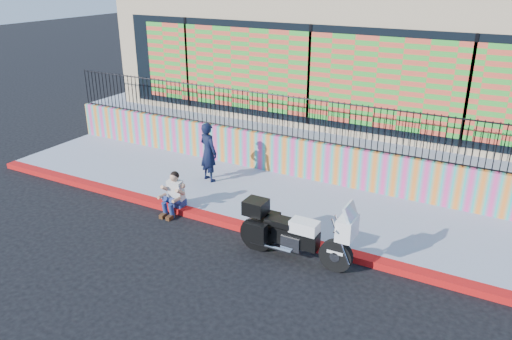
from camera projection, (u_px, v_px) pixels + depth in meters
The scene contains 10 objects.
ground at pixel (235, 227), 11.73m from camera, with size 90.00×90.00×0.00m, color black.
red_curb at pixel (235, 224), 11.70m from camera, with size 16.00×0.30×0.15m, color red.
sidewalk at pixel (268, 198), 13.04m from camera, with size 16.00×3.00×0.15m, color #9197AE.
mural_wall at pixel (294, 157), 14.11m from camera, with size 16.00×0.20×1.10m, color #E53C8B.
metal_fence at pixel (295, 118), 13.67m from camera, with size 15.80×0.04×1.20m, color black, non-canonical shape.
elevated_platform at pixel (352, 116), 18.27m from camera, with size 16.00×10.00×1.25m, color #9197AE.
storefront_building at pixel (356, 44), 17.11m from camera, with size 14.00×8.06×4.00m.
police_motorcycle at pixel (294, 231), 10.24m from camera, with size 2.46×0.81×1.53m.
police_officer at pixel (208, 152), 13.66m from camera, with size 0.61×0.40×1.66m, color black.
seated_man at pixel (173, 197), 12.20m from camera, with size 0.54×0.71×1.06m.
Camera 1 is at (5.42, -8.84, 5.67)m, focal length 35.00 mm.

